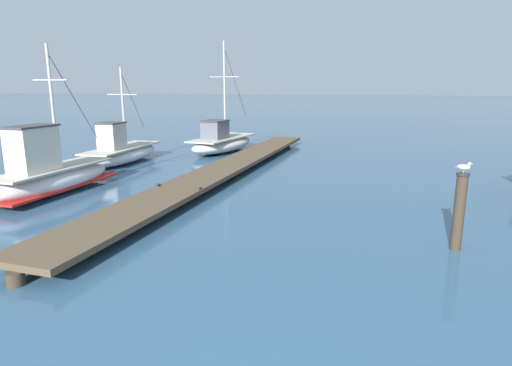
{
  "coord_description": "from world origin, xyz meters",
  "views": [
    {
      "loc": [
        0.88,
        -1.96,
        3.92
      ],
      "look_at": [
        -2.35,
        8.68,
        1.4
      ],
      "focal_mm": 30.15,
      "sensor_mm": 36.0,
      "label": 1
    }
  ],
  "objects_px": {
    "fishing_boat_0": "(122,152)",
    "mooring_piling": "(459,211)",
    "perched_seagull": "(464,167)",
    "fishing_boat_1": "(222,142)",
    "fishing_boat_2": "(51,174)"
  },
  "relations": [
    {
      "from": "mooring_piling",
      "to": "perched_seagull",
      "type": "relative_size",
      "value": 5.05
    },
    {
      "from": "fishing_boat_0",
      "to": "mooring_piling",
      "type": "xyz_separation_m",
      "value": [
        14.85,
        -8.13,
        0.4
      ]
    },
    {
      "from": "fishing_boat_0",
      "to": "fishing_boat_1",
      "type": "relative_size",
      "value": 0.95
    },
    {
      "from": "fishing_boat_1",
      "to": "fishing_boat_2",
      "type": "bearing_deg",
      "value": -100.83
    },
    {
      "from": "fishing_boat_1",
      "to": "perched_seagull",
      "type": "relative_size",
      "value": 17.2
    },
    {
      "from": "fishing_boat_2",
      "to": "perched_seagull",
      "type": "height_order",
      "value": "fishing_boat_2"
    },
    {
      "from": "fishing_boat_1",
      "to": "perched_seagull",
      "type": "height_order",
      "value": "fishing_boat_1"
    },
    {
      "from": "fishing_boat_0",
      "to": "fishing_boat_1",
      "type": "xyz_separation_m",
      "value": [
        3.54,
        5.19,
        0.01
      ]
    },
    {
      "from": "fishing_boat_0",
      "to": "perched_seagull",
      "type": "relative_size",
      "value": 16.32
    },
    {
      "from": "fishing_boat_1",
      "to": "fishing_boat_2",
      "type": "xyz_separation_m",
      "value": [
        -2.22,
        -11.62,
        0.15
      ]
    },
    {
      "from": "fishing_boat_0",
      "to": "fishing_boat_1",
      "type": "bearing_deg",
      "value": 55.74
    },
    {
      "from": "fishing_boat_0",
      "to": "perched_seagull",
      "type": "distance_m",
      "value": 16.99
    },
    {
      "from": "fishing_boat_2",
      "to": "perched_seagull",
      "type": "xyz_separation_m",
      "value": [
        13.53,
        -1.7,
        1.3
      ]
    },
    {
      "from": "mooring_piling",
      "to": "perched_seagull",
      "type": "height_order",
      "value": "perched_seagull"
    },
    {
      "from": "fishing_boat_0",
      "to": "fishing_boat_1",
      "type": "height_order",
      "value": "fishing_boat_1"
    }
  ]
}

